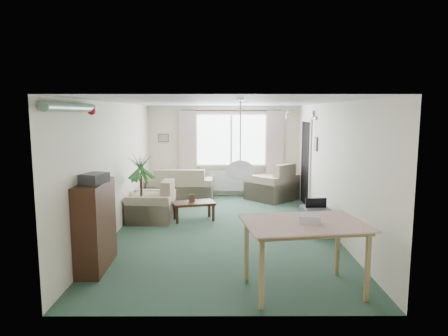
{
  "coord_description": "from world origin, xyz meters",
  "views": [
    {
      "loc": [
        -0.02,
        -7.36,
        2.21
      ],
      "look_at": [
        0.0,
        0.3,
        1.15
      ],
      "focal_mm": 32.0,
      "sensor_mm": 36.0,
      "label": 1
    }
  ],
  "objects_px": {
    "coffee_table": "(194,211)",
    "sofa": "(181,184)",
    "armchair_left": "(151,200)",
    "dining_table": "(303,257)",
    "tv_cube": "(315,220)",
    "bookshelf": "(95,225)",
    "pet_bed": "(276,225)",
    "houseplant": "(141,189)",
    "armchair_corner": "(272,181)"
  },
  "relations": [
    {
      "from": "coffee_table",
      "to": "sofa",
      "type": "bearing_deg",
      "value": 103.06
    },
    {
      "from": "armchair_left",
      "to": "dining_table",
      "type": "distance_m",
      "value": 4.13
    },
    {
      "from": "armchair_left",
      "to": "tv_cube",
      "type": "height_order",
      "value": "armchair_left"
    },
    {
      "from": "bookshelf",
      "to": "dining_table",
      "type": "distance_m",
      "value": 2.93
    },
    {
      "from": "dining_table",
      "to": "pet_bed",
      "type": "distance_m",
      "value": 2.74
    },
    {
      "from": "bookshelf",
      "to": "tv_cube",
      "type": "relative_size",
      "value": 2.41
    },
    {
      "from": "dining_table",
      "to": "tv_cube",
      "type": "xyz_separation_m",
      "value": [
        0.72,
        2.45,
        -0.19
      ]
    },
    {
      "from": "coffee_table",
      "to": "houseplant",
      "type": "distance_m",
      "value": 1.18
    },
    {
      "from": "armchair_corner",
      "to": "houseplant",
      "type": "xyz_separation_m",
      "value": [
        -2.89,
        -2.28,
        0.24
      ]
    },
    {
      "from": "bookshelf",
      "to": "houseplant",
      "type": "distance_m",
      "value": 2.3
    },
    {
      "from": "sofa",
      "to": "houseplant",
      "type": "relative_size",
      "value": 1.14
    },
    {
      "from": "pet_bed",
      "to": "tv_cube",
      "type": "bearing_deg",
      "value": -20.92
    },
    {
      "from": "sofa",
      "to": "armchair_left",
      "type": "xyz_separation_m",
      "value": [
        -0.4,
        -2.05,
        0.01
      ]
    },
    {
      "from": "armchair_corner",
      "to": "pet_bed",
      "type": "bearing_deg",
      "value": 41.77
    },
    {
      "from": "coffee_table",
      "to": "houseplant",
      "type": "relative_size",
      "value": 0.6
    },
    {
      "from": "armchair_corner",
      "to": "bookshelf",
      "type": "relative_size",
      "value": 0.85
    },
    {
      "from": "coffee_table",
      "to": "pet_bed",
      "type": "distance_m",
      "value": 1.75
    },
    {
      "from": "tv_cube",
      "to": "bookshelf",
      "type": "bearing_deg",
      "value": -158.54
    },
    {
      "from": "bookshelf",
      "to": "sofa",
      "type": "bearing_deg",
      "value": 79.31
    },
    {
      "from": "sofa",
      "to": "bookshelf",
      "type": "bearing_deg",
      "value": 82.0
    },
    {
      "from": "tv_cube",
      "to": "sofa",
      "type": "bearing_deg",
      "value": 129.86
    },
    {
      "from": "coffee_table",
      "to": "tv_cube",
      "type": "relative_size",
      "value": 1.64
    },
    {
      "from": "armchair_left",
      "to": "pet_bed",
      "type": "height_order",
      "value": "armchair_left"
    },
    {
      "from": "armchair_left",
      "to": "pet_bed",
      "type": "bearing_deg",
      "value": 79.02
    },
    {
      "from": "coffee_table",
      "to": "bookshelf",
      "type": "bearing_deg",
      "value": -115.29
    },
    {
      "from": "armchair_left",
      "to": "houseplant",
      "type": "distance_m",
      "value": 0.41
    },
    {
      "from": "sofa",
      "to": "tv_cube",
      "type": "xyz_separation_m",
      "value": [
        2.8,
        -2.9,
        -0.17
      ]
    },
    {
      "from": "armchair_corner",
      "to": "armchair_left",
      "type": "relative_size",
      "value": 1.13
    },
    {
      "from": "bookshelf",
      "to": "pet_bed",
      "type": "bearing_deg",
      "value": 32.99
    },
    {
      "from": "armchair_corner",
      "to": "pet_bed",
      "type": "distance_m",
      "value": 2.65
    },
    {
      "from": "coffee_table",
      "to": "bookshelf",
      "type": "distance_m",
      "value": 2.87
    },
    {
      "from": "houseplant",
      "to": "coffee_table",
      "type": "bearing_deg",
      "value": 14.74
    },
    {
      "from": "armchair_corner",
      "to": "tv_cube",
      "type": "bearing_deg",
      "value": 55.87
    },
    {
      "from": "sofa",
      "to": "bookshelf",
      "type": "xyz_separation_m",
      "value": [
        -0.74,
        -4.59,
        0.22
      ]
    },
    {
      "from": "coffee_table",
      "to": "tv_cube",
      "type": "xyz_separation_m",
      "value": [
        2.33,
        -0.86,
        0.04
      ]
    },
    {
      "from": "houseplant",
      "to": "armchair_left",
      "type": "bearing_deg",
      "value": 59.35
    },
    {
      "from": "sofa",
      "to": "houseplant",
      "type": "distance_m",
      "value": 2.38
    },
    {
      "from": "armchair_left",
      "to": "houseplant",
      "type": "relative_size",
      "value": 0.66
    },
    {
      "from": "sofa",
      "to": "armchair_left",
      "type": "distance_m",
      "value": 2.09
    },
    {
      "from": "dining_table",
      "to": "tv_cube",
      "type": "relative_size",
      "value": 2.65
    },
    {
      "from": "coffee_table",
      "to": "pet_bed",
      "type": "xyz_separation_m",
      "value": [
        1.64,
        -0.6,
        -0.12
      ]
    },
    {
      "from": "armchair_corner",
      "to": "dining_table",
      "type": "xyz_separation_m",
      "value": [
        -0.26,
        -5.33,
        -0.04
      ]
    },
    {
      "from": "armchair_left",
      "to": "houseplant",
      "type": "bearing_deg",
      "value": -28.52
    },
    {
      "from": "coffee_table",
      "to": "pet_bed",
      "type": "height_order",
      "value": "coffee_table"
    },
    {
      "from": "bookshelf",
      "to": "dining_table",
      "type": "height_order",
      "value": "bookshelf"
    },
    {
      "from": "armchair_corner",
      "to": "dining_table",
      "type": "distance_m",
      "value": 5.33
    },
    {
      "from": "sofa",
      "to": "tv_cube",
      "type": "height_order",
      "value": "sofa"
    },
    {
      "from": "sofa",
      "to": "armchair_corner",
      "type": "relative_size",
      "value": 1.53
    },
    {
      "from": "armchair_left",
      "to": "houseplant",
      "type": "height_order",
      "value": "houseplant"
    },
    {
      "from": "coffee_table",
      "to": "armchair_corner",
      "type": "bearing_deg",
      "value": 47.05
    }
  ]
}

